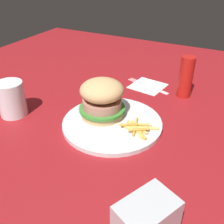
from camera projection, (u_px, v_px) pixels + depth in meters
ground_plane at (110, 124)px, 0.72m from camera, size 1.60×1.60×0.00m
plate at (112, 123)px, 0.71m from camera, size 0.27×0.27×0.01m
sandwich at (102, 98)px, 0.71m from camera, size 0.13×0.13×0.11m
fries_pile at (137, 128)px, 0.67m from camera, size 0.10×0.08×0.01m
napkin at (148, 86)px, 0.92m from camera, size 0.12×0.12×0.00m
fork at (147, 85)px, 0.92m from camera, size 0.17×0.07×0.00m
drink_glass at (12, 100)px, 0.74m from camera, size 0.08×0.08×0.10m
ketchup_bottle at (186, 77)px, 0.82m from camera, size 0.04×0.04×0.13m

